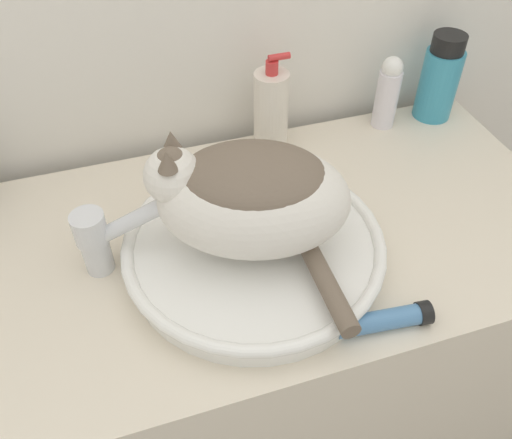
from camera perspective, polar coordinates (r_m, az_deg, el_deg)
vanity_counter at (r=1.23m, az=-3.09°, el=-15.98°), size 1.24×0.55×0.83m
sink_basin at (r=0.85m, az=-0.23°, el=-3.03°), size 0.41×0.41×0.05m
cat at (r=0.77m, az=-0.66°, el=2.60°), size 0.32×0.34×0.18m
faucet at (r=0.84m, az=-15.88°, el=-1.73°), size 0.15×0.07×0.14m
deodorant_stick at (r=1.15m, az=13.70°, el=12.87°), size 0.05×0.05×0.15m
soap_pump_bottle at (r=1.05m, az=1.59°, el=11.40°), size 0.07×0.07×0.20m
mouthwash_bottle at (r=1.20m, az=18.77°, el=13.85°), size 0.08×0.08×0.18m
cream_tube at (r=0.80m, az=13.48°, el=-10.23°), size 0.14×0.05×0.03m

